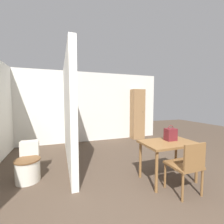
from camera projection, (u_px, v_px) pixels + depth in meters
wall_back at (87, 107)px, 5.44m from camera, size 5.63×0.12×2.50m
partition_wall at (68, 110)px, 3.73m from camera, size 0.12×3.00×2.50m
dining_table at (168, 147)px, 2.77m from camera, size 0.98×0.63×0.73m
wooden_chair at (187, 165)px, 2.35m from camera, size 0.45×0.45×0.86m
toilet at (28, 166)px, 2.80m from camera, size 0.44×0.59×0.68m
handbag at (171, 134)px, 2.85m from camera, size 0.21×0.15×0.29m
wooden_cabinet at (137, 114)px, 5.87m from camera, size 0.48×0.38×1.92m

